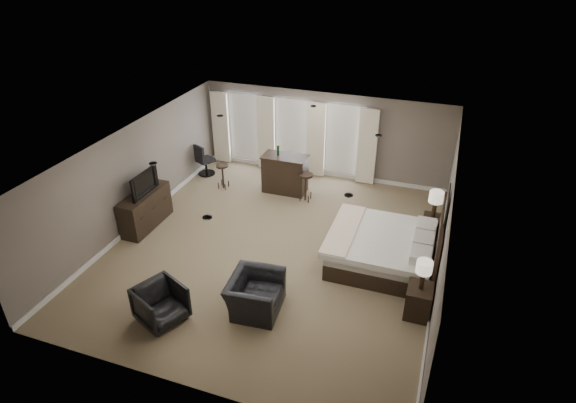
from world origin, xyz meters
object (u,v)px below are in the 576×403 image
(armchair_far, at_px, (160,302))
(nightstand_far, at_px, (431,227))
(bar_stool_right, at_px, (306,187))
(tv, at_px, (142,191))
(bar_stool_left, at_px, (223,176))
(bed, at_px, (387,236))
(armchair_near, at_px, (255,289))
(nightstand_near, at_px, (418,301))
(lamp_far, at_px, (435,205))
(dresser, at_px, (146,209))
(lamp_near, at_px, (423,275))
(desk_chair, at_px, (205,159))
(bar_counter, at_px, (285,174))

(armchair_far, bearing_deg, nightstand_far, -20.79)
(armchair_far, relative_size, bar_stool_right, 1.05)
(tv, bearing_deg, bar_stool_left, -20.22)
(bed, bearing_deg, armchair_near, -132.84)
(armchair_near, xyz_separation_m, bar_stool_left, (-2.91, 4.50, -0.12))
(tv, distance_m, bar_stool_left, 2.76)
(bed, relative_size, nightstand_near, 3.62)
(lamp_far, xyz_separation_m, armchair_near, (-3.08, -3.81, -0.44))
(nightstand_near, distance_m, tv, 7.03)
(dresser, height_order, armchair_near, armchair_near)
(bed, xyz_separation_m, bar_stool_right, (-2.59, 2.23, -0.34))
(bed, bearing_deg, lamp_near, -58.46)
(lamp_far, height_order, desk_chair, lamp_far)
(lamp_near, distance_m, bar_stool_right, 5.09)
(bed, relative_size, bar_stool_right, 2.88)
(bed, relative_size, nightstand_far, 4.03)
(lamp_far, relative_size, bar_counter, 0.54)
(bar_counter, distance_m, desk_chair, 2.70)
(lamp_near, height_order, tv, lamp_near)
(bed, bearing_deg, tv, -176.31)
(nightstand_near, xyz_separation_m, armchair_far, (-4.67, -1.81, 0.10))
(bar_counter, xyz_separation_m, bar_stool_left, (-1.79, -0.41, -0.19))
(lamp_near, bearing_deg, desk_chair, 148.42)
(armchair_far, height_order, desk_chair, desk_chair)
(lamp_far, xyz_separation_m, desk_chair, (-6.89, 1.34, -0.43))
(bed, xyz_separation_m, tv, (-6.03, -0.39, 0.26))
(dresser, bearing_deg, lamp_far, 14.88)
(bar_stool_left, bearing_deg, nightstand_near, -30.90)
(nightstand_far, relative_size, desk_chair, 0.58)
(dresser, height_order, bar_stool_left, dresser)
(nightstand_far, height_order, bar_counter, bar_counter)
(armchair_near, relative_size, bar_stool_right, 1.39)
(lamp_near, height_order, bar_stool_right, lamp_near)
(armchair_far, relative_size, desk_chair, 0.85)
(nightstand_far, bearing_deg, lamp_near, -90.00)
(nightstand_near, bearing_deg, bar_stool_right, 133.40)
(bar_stool_right, bearing_deg, tv, -142.74)
(bed, bearing_deg, armchair_far, -139.22)
(lamp_far, bearing_deg, dresser, -165.12)
(lamp_near, distance_m, armchair_far, 5.04)
(nightstand_far, xyz_separation_m, bar_stool_right, (-3.48, 0.78, 0.12))
(lamp_far, relative_size, armchair_near, 0.62)
(bar_stool_left, xyz_separation_m, bar_stool_right, (2.51, 0.09, 0.04))
(lamp_far, bearing_deg, desk_chair, 169.03)
(nightstand_far, bearing_deg, dresser, -165.12)
(nightstand_near, distance_m, lamp_far, 2.96)
(nightstand_near, relative_size, desk_chair, 0.64)
(dresser, distance_m, bar_stool_right, 4.32)
(nightstand_near, height_order, bar_counter, bar_counter)
(bed, bearing_deg, dresser, -176.31)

